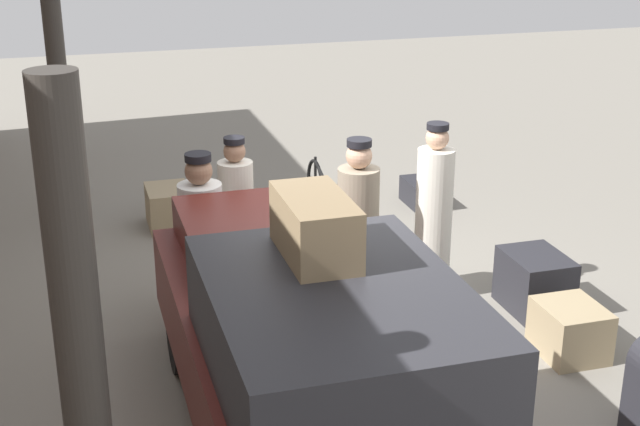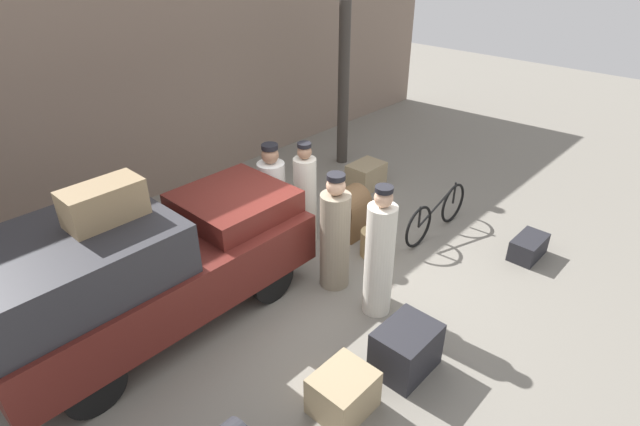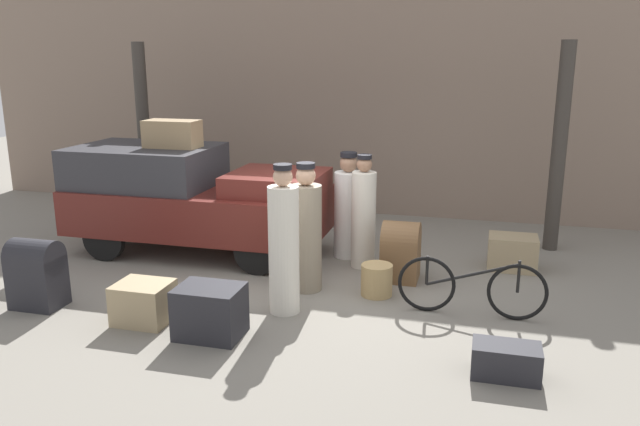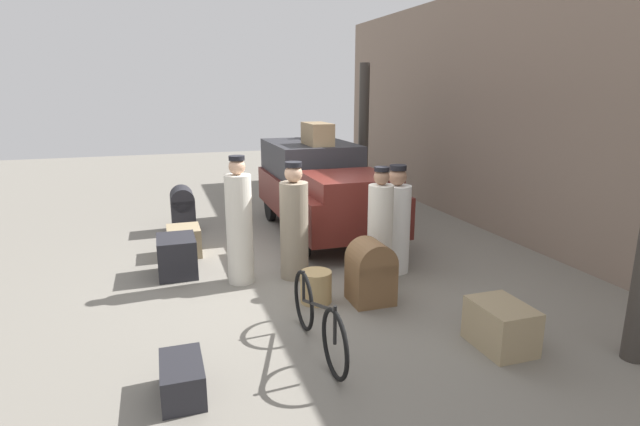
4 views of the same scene
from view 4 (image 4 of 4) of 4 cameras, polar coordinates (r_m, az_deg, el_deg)
name	(u,v)px [view 4 (image 4 of 4)]	position (r m, az deg, el deg)	size (l,w,h in m)	color
ground_plane	(303,273)	(7.46, -1.95, -6.85)	(30.00, 30.00, 0.00)	gray
station_building_facade	(543,115)	(9.00, 24.12, 10.24)	(16.00, 0.15, 4.50)	gray
canopy_pillar_left	(363,137)	(11.35, 4.99, 8.64)	(0.23, 0.23, 3.20)	#38332D
truck	(321,185)	(9.41, 0.15, 3.19)	(3.90, 1.69, 1.62)	black
bicycle	(318,319)	(5.25, -0.25, -12.06)	(1.72, 0.04, 0.73)	black
wicker_basket	(316,287)	(6.43, -0.46, -8.42)	(0.40, 0.40, 0.41)	tan
conductor_in_dark_uniform	(294,226)	(7.09, -2.97, -1.51)	(0.40, 0.40, 1.68)	gray
porter_lifting_near_truck	(396,224)	(7.41, 8.67, -1.30)	(0.42, 0.42, 1.60)	white
porter_with_bicycle	(380,230)	(6.96, 6.87, -1.98)	(0.35, 0.35, 1.64)	silver
porter_standing_middle	(239,226)	(6.96, -9.20, -1.42)	(0.36, 0.36, 1.79)	silver
trunk_umber_medium	(501,326)	(5.69, 19.97, -12.03)	(0.68, 0.50, 0.48)	#9E8966
suitcase_tan_flat	(183,208)	(9.85, -15.42, 0.55)	(0.59, 0.43, 0.85)	#232328
suitcase_small_leather	(184,241)	(8.48, -15.28, -3.10)	(0.61, 0.52, 0.47)	#9E8966
trunk_wicker_pale	(182,379)	(4.82, -15.47, -17.79)	(0.64, 0.37, 0.32)	#232328
trunk_large_brown	(177,256)	(7.61, -16.03, -4.74)	(0.70, 0.54, 0.57)	#232328
trunk_barrel_dark	(371,271)	(6.39, 5.83, -6.65)	(0.50, 0.53, 0.81)	brown
trunk_on_truck_roof	(317,134)	(9.50, -0.30, 9.02)	(0.82, 0.42, 0.41)	#937A56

